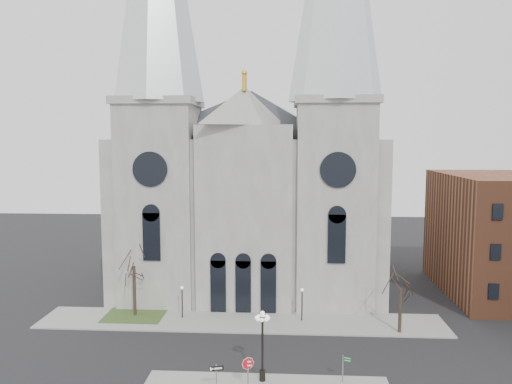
# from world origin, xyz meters

# --- Properties ---
(ground) EXTENTS (160.00, 160.00, 0.00)m
(ground) POSITION_xyz_m (0.00, 0.00, 0.00)
(ground) COLOR black
(ground) RESTS_ON ground
(sidewalk_far) EXTENTS (40.00, 6.00, 0.14)m
(sidewalk_far) POSITION_xyz_m (0.00, 11.00, 0.07)
(sidewalk_far) COLOR gray
(sidewalk_far) RESTS_ON ground
(grass_patch) EXTENTS (6.00, 5.00, 0.18)m
(grass_patch) POSITION_xyz_m (-11.00, 12.00, 0.09)
(grass_patch) COLOR #314B20
(grass_patch) RESTS_ON ground
(cathedral) EXTENTS (33.00, 26.66, 54.00)m
(cathedral) POSITION_xyz_m (0.00, 22.86, 18.48)
(cathedral) COLOR gray
(cathedral) RESTS_ON ground
(bg_building_brick) EXTENTS (14.00, 18.00, 14.00)m
(bg_building_brick) POSITION_xyz_m (30.00, 22.00, 7.00)
(bg_building_brick) COLOR brown
(bg_building_brick) RESTS_ON ground
(tree_left) EXTENTS (3.20, 3.20, 7.50)m
(tree_left) POSITION_xyz_m (-11.00, 12.00, 5.58)
(tree_left) COLOR #2C2319
(tree_left) RESTS_ON ground
(tree_right) EXTENTS (3.20, 3.20, 6.00)m
(tree_right) POSITION_xyz_m (15.00, 9.00, 4.47)
(tree_right) COLOR #2C2319
(tree_right) RESTS_ON ground
(ped_lamp_left) EXTENTS (0.32, 0.32, 3.26)m
(ped_lamp_left) POSITION_xyz_m (-6.00, 11.50, 2.33)
(ped_lamp_left) COLOR black
(ped_lamp_left) RESTS_ON sidewalk_far
(ped_lamp_right) EXTENTS (0.32, 0.32, 3.26)m
(ped_lamp_right) POSITION_xyz_m (6.00, 11.50, 2.33)
(ped_lamp_right) COLOR black
(ped_lamp_right) RESTS_ON sidewalk_far
(stop_sign) EXTENTS (0.92, 0.10, 2.56)m
(stop_sign) POSITION_xyz_m (1.72, -2.80, 1.96)
(stop_sign) COLOR slate
(stop_sign) RESTS_ON sidewalk_near
(globe_lamp) EXTENTS (1.19, 1.19, 5.36)m
(globe_lamp) POSITION_xyz_m (2.67, -1.14, 3.51)
(globe_lamp) COLOR black
(globe_lamp) RESTS_ON sidewalk_near
(one_way_sign) EXTENTS (0.99, 0.32, 2.32)m
(one_way_sign) POSITION_xyz_m (-0.43, -3.59, 1.70)
(one_way_sign) COLOR slate
(one_way_sign) RESTS_ON sidewalk_near
(street_name_sign) EXTENTS (0.62, 0.29, 2.06)m
(street_name_sign) POSITION_xyz_m (8.69, -1.02, 1.37)
(street_name_sign) COLOR slate
(street_name_sign) RESTS_ON sidewalk_near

